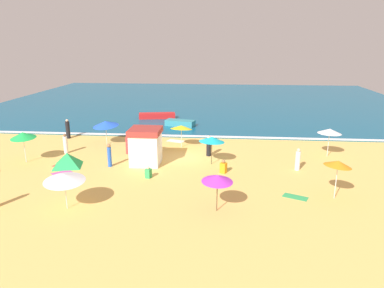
{
  "coord_description": "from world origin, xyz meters",
  "views": [
    {
      "loc": [
        3.02,
        -27.14,
        8.85
      ],
      "look_at": [
        0.45,
        1.08,
        0.8
      ],
      "focal_mm": 33.92,
      "sensor_mm": 36.0,
      "label": 1
    }
  ],
  "objects_px": {
    "beach_umbrella_5": "(23,135)",
    "lifeguard_cabana": "(146,146)",
    "beach_tent": "(67,160)",
    "beachgoer_4": "(148,173)",
    "beach_umbrella_1": "(181,127)",
    "beachgoer_9": "(209,146)",
    "beach_umbrella_0": "(64,178)",
    "beachgoer_3": "(66,144)",
    "beachgoer_5": "(68,130)",
    "small_boat_1": "(180,123)",
    "beach_umbrella_4": "(212,139)",
    "beach_umbrella_3": "(217,178)",
    "beach_umbrella_6": "(338,164)",
    "beachgoer_10": "(128,145)",
    "beachgoer_1": "(223,167)",
    "beachgoer_8": "(298,160)",
    "beach_umbrella_7": "(106,124)",
    "beachgoer_6": "(149,144)",
    "beachgoer_2": "(109,155)",
    "beach_umbrella_2": "(330,131)"
  },
  "relations": [
    {
      "from": "beach_umbrella_5",
      "to": "lifeguard_cabana",
      "type": "bearing_deg",
      "value": 3.13
    },
    {
      "from": "beach_tent",
      "to": "beachgoer_4",
      "type": "bearing_deg",
      "value": -15.35
    },
    {
      "from": "beach_umbrella_1",
      "to": "beachgoer_9",
      "type": "distance_m",
      "value": 3.45
    },
    {
      "from": "beach_umbrella_0",
      "to": "beachgoer_3",
      "type": "relative_size",
      "value": 1.74
    },
    {
      "from": "beachgoer_5",
      "to": "beach_umbrella_1",
      "type": "bearing_deg",
      "value": -10.57
    },
    {
      "from": "beachgoer_5",
      "to": "small_boat_1",
      "type": "xyz_separation_m",
      "value": [
        9.95,
        5.68,
        -0.43
      ]
    },
    {
      "from": "beachgoer_3",
      "to": "beachgoer_9",
      "type": "xyz_separation_m",
      "value": [
        11.68,
        0.35,
        0.02
      ]
    },
    {
      "from": "beach_tent",
      "to": "small_boat_1",
      "type": "distance_m",
      "value": 14.99
    },
    {
      "from": "small_boat_1",
      "to": "beachgoer_9",
      "type": "bearing_deg",
      "value": -70.48
    },
    {
      "from": "beach_umbrella_4",
      "to": "small_boat_1",
      "type": "xyz_separation_m",
      "value": [
        -3.84,
        11.95,
        -1.5
      ]
    },
    {
      "from": "beach_umbrella_3",
      "to": "beachgoer_5",
      "type": "xyz_separation_m",
      "value": [
        -14.37,
        14.0,
        -1.02
      ]
    },
    {
      "from": "beachgoer_3",
      "to": "beach_umbrella_6",
      "type": "bearing_deg",
      "value": -20.32
    },
    {
      "from": "beachgoer_10",
      "to": "beachgoer_1",
      "type": "bearing_deg",
      "value": -26.07
    },
    {
      "from": "beachgoer_3",
      "to": "small_boat_1",
      "type": "distance_m",
      "value": 13.14
    },
    {
      "from": "lifeguard_cabana",
      "to": "beachgoer_8",
      "type": "height_order",
      "value": "lifeguard_cabana"
    },
    {
      "from": "beachgoer_9",
      "to": "beach_umbrella_7",
      "type": "bearing_deg",
      "value": 164.36
    },
    {
      "from": "beach_umbrella_7",
      "to": "beachgoer_6",
      "type": "height_order",
      "value": "beach_umbrella_7"
    },
    {
      "from": "beach_umbrella_4",
      "to": "beachgoer_9",
      "type": "distance_m",
      "value": 2.32
    },
    {
      "from": "beach_umbrella_6",
      "to": "beach_umbrella_7",
      "type": "distance_m",
      "value": 19.69
    },
    {
      "from": "beach_umbrella_7",
      "to": "beachgoer_10",
      "type": "relative_size",
      "value": 1.9
    },
    {
      "from": "beach_tent",
      "to": "beachgoer_5",
      "type": "height_order",
      "value": "beachgoer_5"
    },
    {
      "from": "beach_umbrella_7",
      "to": "beach_umbrella_5",
      "type": "bearing_deg",
      "value": -129.83
    },
    {
      "from": "beach_umbrella_7",
      "to": "beach_umbrella_3",
      "type": "bearing_deg",
      "value": -50.66
    },
    {
      "from": "beach_umbrella_5",
      "to": "beach_umbrella_6",
      "type": "bearing_deg",
      "value": -12.31
    },
    {
      "from": "beachgoer_5",
      "to": "beachgoer_10",
      "type": "distance_m",
      "value": 8.13
    },
    {
      "from": "beachgoer_3",
      "to": "beachgoer_9",
      "type": "relative_size",
      "value": 0.98
    },
    {
      "from": "beach_umbrella_1",
      "to": "beachgoer_8",
      "type": "distance_m",
      "value": 10.25
    },
    {
      "from": "beach_umbrella_5",
      "to": "beach_umbrella_6",
      "type": "relative_size",
      "value": 1.01
    },
    {
      "from": "beach_tent",
      "to": "beachgoer_4",
      "type": "relative_size",
      "value": 3.29
    },
    {
      "from": "beachgoer_2",
      "to": "small_boat_1",
      "type": "height_order",
      "value": "beachgoer_2"
    },
    {
      "from": "small_boat_1",
      "to": "beach_umbrella_2",
      "type": "bearing_deg",
      "value": -35.63
    },
    {
      "from": "beach_umbrella_7",
      "to": "beachgoer_9",
      "type": "height_order",
      "value": "beach_umbrella_7"
    },
    {
      "from": "beach_umbrella_0",
      "to": "beach_umbrella_3",
      "type": "distance_m",
      "value": 8.2
    },
    {
      "from": "small_boat_1",
      "to": "beach_umbrella_3",
      "type": "bearing_deg",
      "value": -77.35
    },
    {
      "from": "beach_umbrella_1",
      "to": "beachgoer_5",
      "type": "relative_size",
      "value": 1.27
    },
    {
      "from": "beach_umbrella_6",
      "to": "beachgoer_8",
      "type": "bearing_deg",
      "value": 104.69
    },
    {
      "from": "beachgoer_1",
      "to": "beachgoer_10",
      "type": "height_order",
      "value": "beachgoer_10"
    },
    {
      "from": "beach_umbrella_5",
      "to": "beach_umbrella_4",
      "type": "bearing_deg",
      "value": 3.44
    },
    {
      "from": "beachgoer_3",
      "to": "beach_umbrella_7",
      "type": "bearing_deg",
      "value": 49.82
    },
    {
      "from": "beach_umbrella_1",
      "to": "beachgoer_9",
      "type": "height_order",
      "value": "beach_umbrella_1"
    },
    {
      "from": "beach_umbrella_6",
      "to": "beach_umbrella_7",
      "type": "relative_size",
      "value": 0.77
    },
    {
      "from": "beachgoer_3",
      "to": "beachgoer_9",
      "type": "height_order",
      "value": "beachgoer_9"
    },
    {
      "from": "beach_umbrella_3",
      "to": "beachgoer_2",
      "type": "bearing_deg",
      "value": 140.78
    },
    {
      "from": "beach_umbrella_7",
      "to": "beachgoer_8",
      "type": "bearing_deg",
      "value": -18.81
    },
    {
      "from": "beachgoer_1",
      "to": "small_boat_1",
      "type": "height_order",
      "value": "beachgoer_1"
    },
    {
      "from": "beachgoer_3",
      "to": "small_boat_1",
      "type": "relative_size",
      "value": 0.5
    },
    {
      "from": "beachgoer_3",
      "to": "beachgoer_8",
      "type": "relative_size",
      "value": 1.02
    },
    {
      "from": "beach_umbrella_3",
      "to": "beach_tent",
      "type": "relative_size",
      "value": 0.84
    },
    {
      "from": "beachgoer_3",
      "to": "beachgoer_6",
      "type": "distance_m",
      "value": 6.85
    },
    {
      "from": "beach_umbrella_1",
      "to": "small_boat_1",
      "type": "relative_size",
      "value": 0.7
    }
  ]
}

